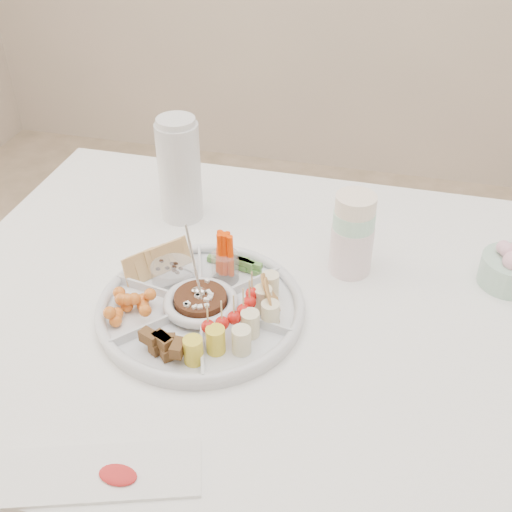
# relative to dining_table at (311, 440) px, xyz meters

# --- Properties ---
(dining_table) EXTENTS (1.52, 1.02, 0.76)m
(dining_table) POSITION_rel_dining_table_xyz_m (0.00, 0.00, 0.00)
(dining_table) COLOR white
(dining_table) RESTS_ON floor
(party_tray) EXTENTS (0.44, 0.44, 0.04)m
(party_tray) POSITION_rel_dining_table_xyz_m (-0.22, -0.06, 0.40)
(party_tray) COLOR silver
(party_tray) RESTS_ON dining_table
(bean_dip) EXTENTS (0.11, 0.11, 0.04)m
(bean_dip) POSITION_rel_dining_table_xyz_m (-0.22, -0.06, 0.41)
(bean_dip) COLOR #4F2115
(bean_dip) RESTS_ON party_tray
(tortillas) EXTENTS (0.11, 0.11, 0.06)m
(tortillas) POSITION_rel_dining_table_xyz_m (-0.09, -0.02, 0.42)
(tortillas) COLOR #985E37
(tortillas) RESTS_ON party_tray
(carrot_cucumber) EXTENTS (0.12, 0.12, 0.10)m
(carrot_cucumber) POSITION_rel_dining_table_xyz_m (-0.19, 0.06, 0.44)
(carrot_cucumber) COLOR #FF3F00
(carrot_cucumber) RESTS_ON party_tray
(pita_raisins) EXTENTS (0.14, 0.14, 0.06)m
(pita_raisins) POSITION_rel_dining_table_xyz_m (-0.31, 0.02, 0.42)
(pita_raisins) COLOR tan
(pita_raisins) RESTS_ON party_tray
(cherries) EXTENTS (0.12, 0.12, 0.04)m
(cherries) POSITION_rel_dining_table_xyz_m (-0.34, -0.11, 0.42)
(cherries) COLOR orange
(cherries) RESTS_ON party_tray
(granola_chunks) EXTENTS (0.11, 0.11, 0.04)m
(granola_chunks) POSITION_rel_dining_table_xyz_m (-0.24, -0.19, 0.42)
(granola_chunks) COLOR brown
(granola_chunks) RESTS_ON party_tray
(banana_tomato) EXTENTS (0.13, 0.13, 0.09)m
(banana_tomato) POSITION_rel_dining_table_xyz_m (-0.12, -0.15, 0.44)
(banana_tomato) COLOR #E2DD83
(banana_tomato) RESTS_ON party_tray
(cup_stack) EXTENTS (0.11, 0.11, 0.24)m
(cup_stack) POSITION_rel_dining_table_xyz_m (0.03, 0.14, 0.50)
(cup_stack) COLOR #CAE8BB
(cup_stack) RESTS_ON dining_table
(thermos) EXTENTS (0.10, 0.10, 0.24)m
(thermos) POSITION_rel_dining_table_xyz_m (-0.37, 0.25, 0.50)
(thermos) COLOR silver
(thermos) RESTS_ON dining_table
(flower_bowl) EXTENTS (0.14, 0.14, 0.09)m
(flower_bowl) POSITION_rel_dining_table_xyz_m (0.34, 0.18, 0.42)
(flower_bowl) COLOR #86B09F
(flower_bowl) RESTS_ON dining_table
(placemat) EXTENTS (0.31, 0.19, 0.01)m
(placemat) POSITION_rel_dining_table_xyz_m (-0.25, -0.43, 0.38)
(placemat) COLOR silver
(placemat) RESTS_ON dining_table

